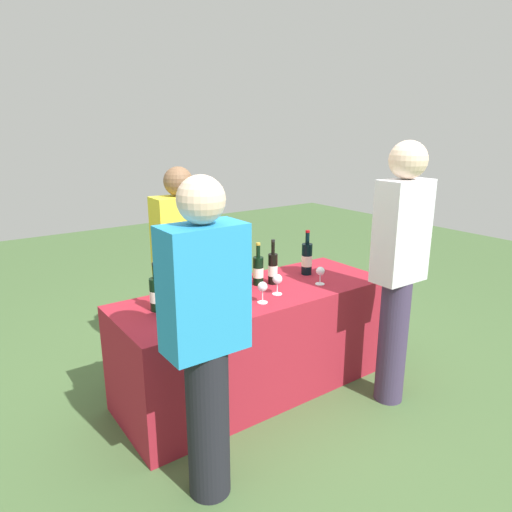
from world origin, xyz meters
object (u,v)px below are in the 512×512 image
wine_bottle_3 (211,276)px  wine_glass_0 (180,309)px  wine_bottle_0 (156,294)px  wine_glass_3 (263,288)px  wine_bottle_5 (258,270)px  wine_bottle_2 (190,284)px  guest_0 (205,334)px  wine_glass_1 (220,289)px  wine_glass_2 (244,285)px  server_pouring (182,264)px  wine_bottle_1 (175,286)px  wine_bottle_6 (273,268)px  guest_1 (399,263)px  wine_bottle_4 (246,274)px  wine_glass_4 (277,280)px  ice_bucket (181,299)px  wine_bottle_7 (307,258)px  wine_glass_5 (320,272)px

wine_bottle_3 → wine_glass_0: bearing=-140.4°
wine_bottle_0 → wine_glass_3: bearing=-24.6°
wine_bottle_3 → wine_bottle_5: (0.36, -0.03, -0.02)m
wine_bottle_2 → guest_0: guest_0 is taller
wine_glass_1 → wine_glass_2: size_ratio=1.00×
guest_0 → server_pouring: bearing=68.0°
wine_bottle_2 → wine_glass_0: (-0.21, -0.27, -0.02)m
wine_glass_3 → wine_bottle_1: bearing=145.2°
wine_bottle_5 → wine_glass_3: wine_bottle_5 is taller
wine_bottle_6 → wine_glass_2: (-0.36, -0.17, -0.01)m
wine_bottle_1 → wine_bottle_2: bearing=-22.7°
wine_glass_1 → wine_glass_3: wine_glass_1 is taller
wine_glass_1 → guest_0: guest_0 is taller
wine_bottle_2 → guest_1: guest_1 is taller
wine_bottle_0 → wine_bottle_2: bearing=0.9°
wine_bottle_4 → server_pouring: bearing=117.3°
wine_glass_4 → server_pouring: size_ratio=0.09×
wine_bottle_4 → wine_bottle_0: bearing=179.8°
wine_bottle_4 → server_pouring: size_ratio=0.20×
wine_glass_3 → wine_glass_4: (0.17, 0.07, 0.00)m
ice_bucket → server_pouring: server_pouring is taller
wine_glass_2 → wine_glass_3: 0.12m
wine_bottle_4 → guest_0: size_ratio=0.19×
wine_bottle_0 → wine_bottle_6: bearing=-1.0°
wine_glass_2 → wine_glass_4: bearing=-5.3°
wine_bottle_1 → ice_bucket: size_ratio=1.62×
wine_bottle_1 → wine_glass_2: wine_bottle_1 is taller
wine_bottle_7 → wine_glass_3: (-0.62, -0.28, -0.02)m
wine_bottle_7 → guest_0: (-1.30, -0.75, 0.03)m
wine_bottle_0 → wine_glass_5: size_ratio=2.35×
server_pouring → wine_bottle_2: bearing=70.2°
wine_glass_4 → guest_0: bearing=-147.8°
ice_bucket → wine_glass_2: bearing=-9.8°
wine_bottle_1 → wine_bottle_5: size_ratio=1.05×
wine_glass_2 → wine_glass_3: (0.08, -0.09, -0.01)m
wine_bottle_2 → wine_glass_3: bearing=-37.3°
wine_bottle_0 → guest_1: 1.53m
guest_0 → wine_bottle_2: bearing=67.2°
wine_bottle_0 → wine_bottle_1: bearing=15.4°
wine_glass_0 → guest_1: 1.40m
wine_bottle_3 → ice_bucket: wine_bottle_3 is taller
wine_bottle_2 → wine_glass_1: wine_bottle_2 is taller
wine_bottle_7 → wine_glass_1: 0.89m
wine_bottle_2 → wine_bottle_4: size_ratio=1.08×
wine_bottle_1 → ice_bucket: 0.16m
wine_bottle_4 → wine_bottle_7: wine_bottle_7 is taller
wine_bottle_2 → ice_bucket: wine_bottle_2 is taller
wine_bottle_0 → wine_glass_0: size_ratio=2.28×
wine_glass_0 → wine_glass_2: wine_glass_2 is taller
wine_glass_0 → wine_glass_1: (0.33, 0.11, 0.02)m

